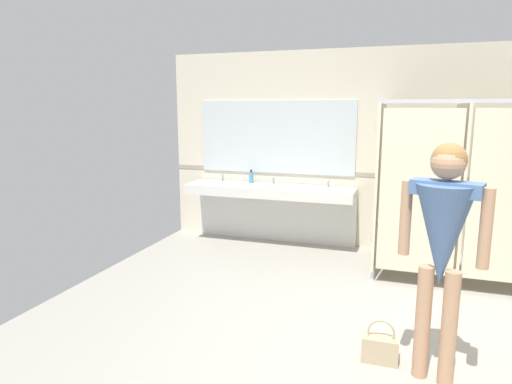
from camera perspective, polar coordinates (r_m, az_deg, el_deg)
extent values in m
cube|color=#9E998E|center=(3.89, 18.17, -21.10)|extent=(7.03, 6.69, 0.10)
cube|color=beige|center=(6.46, 19.22, 4.88)|extent=(7.03, 0.12, 2.77)
cube|color=#9E937F|center=(6.44, 19.04, 1.85)|extent=(7.03, 0.01, 0.06)
cube|color=silver|center=(6.43, 1.72, 0.16)|extent=(2.43, 0.59, 0.14)
cube|color=silver|center=(6.76, 2.33, -3.09)|extent=(2.43, 0.08, 0.73)
cube|color=beige|center=(6.68, -5.02, 0.68)|extent=(0.42, 0.32, 0.11)
cylinder|color=silver|center=(6.88, -4.25, 1.86)|extent=(0.04, 0.04, 0.11)
cylinder|color=silver|center=(6.82, -4.44, 2.17)|extent=(0.03, 0.11, 0.03)
sphere|color=silver|center=(6.86, -3.68, 1.64)|extent=(0.04, 0.04, 0.04)
cube|color=beige|center=(6.40, 1.64, 0.29)|extent=(0.42, 0.32, 0.11)
cylinder|color=silver|center=(6.61, 2.24, 1.53)|extent=(0.04, 0.04, 0.11)
cylinder|color=silver|center=(6.55, 2.11, 1.85)|extent=(0.03, 0.11, 0.03)
sphere|color=silver|center=(6.60, 2.85, 1.30)|extent=(0.04, 0.04, 0.04)
cube|color=beige|center=(6.22, 8.80, -0.13)|extent=(0.42, 0.32, 0.11)
cylinder|color=silver|center=(6.43, 9.19, 1.15)|extent=(0.04, 0.04, 0.11)
cylinder|color=silver|center=(6.37, 9.12, 1.48)|extent=(0.03, 0.11, 0.03)
sphere|color=silver|center=(6.43, 9.81, 0.91)|extent=(0.04, 0.04, 0.04)
cube|color=silver|center=(6.63, 2.52, 6.98)|extent=(2.33, 0.02, 1.06)
cube|color=beige|center=(5.76, 15.42, 1.28)|extent=(0.03, 1.33, 1.90)
cylinder|color=silver|center=(5.43, 14.51, -10.26)|extent=(0.05, 0.05, 0.12)
cube|color=beige|center=(5.79, 24.23, 0.76)|extent=(0.03, 1.33, 1.90)
cylinder|color=silver|center=(5.46, 24.02, -10.76)|extent=(0.05, 0.05, 0.12)
cube|color=beige|center=(5.13, 19.96, -0.08)|extent=(0.81, 0.03, 1.80)
cube|color=beige|center=(5.23, 29.72, -0.65)|extent=(0.81, 0.03, 1.80)
cube|color=#B7BABF|center=(5.09, 25.74, 10.40)|extent=(1.84, 0.04, 0.04)
cylinder|color=tan|center=(3.58, 23.33, -15.70)|extent=(0.11, 0.11, 0.85)
cylinder|color=tan|center=(3.61, 20.44, -15.23)|extent=(0.11, 0.11, 0.85)
cone|color=#4C6B99|center=(3.36, 22.66, -5.14)|extent=(0.50, 0.50, 0.72)
cube|color=#4C6B99|center=(3.30, 23.06, 0.43)|extent=(0.49, 0.29, 0.10)
cylinder|color=tan|center=(3.30, 27.19, -4.18)|extent=(0.08, 0.08, 0.54)
cylinder|color=tan|center=(3.40, 18.48, -3.12)|extent=(0.08, 0.08, 0.54)
sphere|color=tan|center=(3.27, 23.28, 3.46)|extent=(0.23, 0.23, 0.23)
sphere|color=olive|center=(3.28, 23.34, 3.73)|extent=(0.24, 0.24, 0.24)
cube|color=tan|center=(3.85, 15.51, -18.69)|extent=(0.28, 0.15, 0.20)
torus|color=tan|center=(3.78, 15.62, -16.81)|extent=(0.21, 0.02, 0.21)
cylinder|color=teal|center=(6.68, -0.62, 1.85)|extent=(0.07, 0.07, 0.16)
cylinder|color=black|center=(6.67, -0.62, 2.69)|extent=(0.03, 0.03, 0.04)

